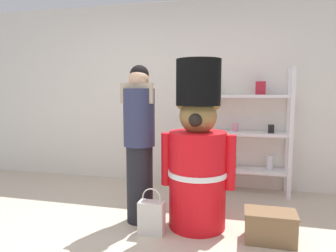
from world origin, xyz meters
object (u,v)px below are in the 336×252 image
object	(u,v)px
teddy_bear_guard	(198,155)
display_crate	(270,226)
merchandise_shelf	(235,131)
person_shopper	(139,141)
shopping_bag	(152,217)

from	to	relation	value
teddy_bear_guard	display_crate	size ratio (longest dim) A/B	3.64
merchandise_shelf	display_crate	bearing A→B (deg)	-75.29
person_shopper	display_crate	world-z (taller)	person_shopper
shopping_bag	person_shopper	bearing A→B (deg)	129.11
person_shopper	shopping_bag	size ratio (longest dim) A/B	3.62
merchandise_shelf	shopping_bag	distance (m)	1.77
merchandise_shelf	person_shopper	distance (m)	1.54
person_shopper	teddy_bear_guard	bearing A→B (deg)	2.00
shopping_bag	teddy_bear_guard	bearing A→B (deg)	34.27
merchandise_shelf	display_crate	distance (m)	1.57
shopping_bag	display_crate	xyz separation A→B (m)	(1.07, 0.11, -0.02)
merchandise_shelf	shopping_bag	world-z (taller)	merchandise_shelf
shopping_bag	display_crate	bearing A→B (deg)	5.98
merchandise_shelf	person_shopper	world-z (taller)	merchandise_shelf
person_shopper	shopping_bag	world-z (taller)	person_shopper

